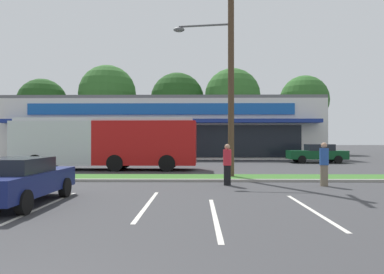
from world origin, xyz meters
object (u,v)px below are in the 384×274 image
Objects in this scene: utility_pole at (228,64)px; car_2 at (18,180)px; pedestrian_mid at (227,165)px; city_bus at (106,142)px; car_0 at (317,153)px; bus_stop_bench at (34,172)px; pedestrian_near_bench at (324,164)px.

utility_pole is 2.34× the size of car_2.
utility_pole is 6.12× the size of pedestrian_mid.
car_2 is (0.54, -12.07, -1.04)m from city_bus.
car_2 is at bearing 93.65° from city_bus.
car_0 is (8.32, 11.75, -4.83)m from utility_pole.
pedestrian_near_bench is at bearing 178.00° from bus_stop_bench.
bus_stop_bench is (-8.52, -2.34, -5.11)m from utility_pole.
pedestrian_near_bench reaches higher than car_2.
pedestrian_mid is at bearing 134.12° from city_bus.
utility_pole is at bearing -133.38° from pedestrian_mid.
pedestrian_mid reaches higher than bus_stop_bench.
car_2 is 7.92m from pedestrian_mid.
bus_stop_bench is 0.36× the size of car_2.
pedestrian_near_bench is at bearing 139.63° from pedestrian_mid.
car_0 is 2.59× the size of pedestrian_near_bench.
pedestrian_mid is (6.49, 4.54, 0.14)m from car_2.
utility_pole is 6.59m from pedestrian_near_bench.
car_2 is at bearing -2.38° from pedestrian_mid.
pedestrian_near_bench reaches higher than bus_stop_bench.
bus_stop_bench is 21.95m from car_0.
city_bus is 6.41× the size of pedestrian_near_bench.
bus_stop_bench is at bearing -38.91° from pedestrian_mid.
car_2 is at bearing 51.36° from car_0.
city_bus is 13.45m from pedestrian_near_bench.
city_bus is at bearing -84.38° from pedestrian_mid.
bus_stop_bench is (-1.23, -7.31, -1.26)m from city_bus.
pedestrian_mid is (-3.96, 0.21, -0.03)m from pedestrian_near_bench.
pedestrian_near_bench is at bearing 72.31° from car_0.
utility_pole is at bearing 54.70° from car_0.
car_0 reaches higher than bus_stop_bench.
pedestrian_mid is (-8.59, -14.31, 0.09)m from car_0.
pedestrian_mid is at bearing 59.03° from car_0.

